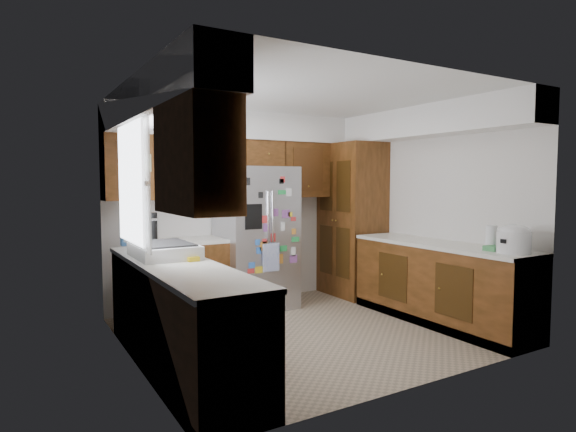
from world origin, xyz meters
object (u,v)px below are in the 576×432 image
object	(u,v)px
fridge	(256,238)
paper_towel	(491,237)
rice_cooker	(514,238)
pantry	(352,220)

from	to	relation	value
fridge	paper_towel	xyz separation A→B (m)	(1.55, -2.30, 0.14)
rice_cooker	paper_towel	size ratio (longest dim) A/B	1.32
pantry	paper_towel	xyz separation A→B (m)	(0.05, -2.24, -0.03)
pantry	rice_cooker	bearing A→B (deg)	-90.01
paper_towel	pantry	bearing A→B (deg)	91.16
rice_cooker	paper_towel	bearing A→B (deg)	80.91
rice_cooker	paper_towel	distance (m)	0.29
fridge	pantry	bearing A→B (deg)	-2.06
fridge	rice_cooker	distance (m)	2.99
rice_cooker	fridge	bearing A→B (deg)	120.13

